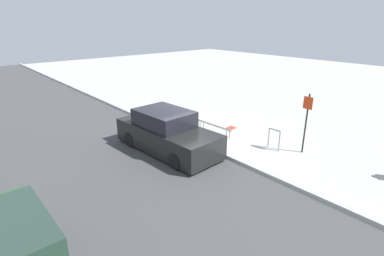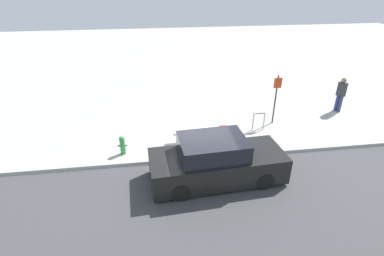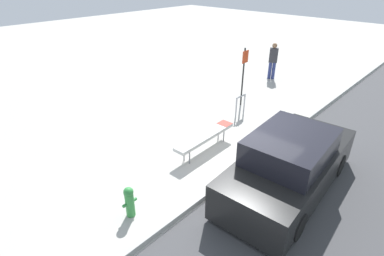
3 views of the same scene
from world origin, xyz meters
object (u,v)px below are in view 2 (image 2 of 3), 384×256
at_px(bench, 201,130).
at_px(bike_rack, 259,120).
at_px(fire_hydrant, 122,145).
at_px(pedestrian, 341,94).
at_px(parked_car_near, 216,162).
at_px(sign_post, 276,95).

xyz_separation_m(bench, bike_rack, (2.69, 0.62, 0.01)).
relative_size(bench, fire_hydrant, 3.04).
bearing_deg(pedestrian, fire_hydrant, -105.31).
xyz_separation_m(bike_rack, pedestrian, (4.67, 1.39, 0.44)).
bearing_deg(fire_hydrant, bench, 9.95).
distance_m(bench, parked_car_near, 2.65).
xyz_separation_m(fire_hydrant, pedestrian, (10.54, 2.57, 0.53)).
bearing_deg(parked_car_near, pedestrian, 28.81).
bearing_deg(sign_post, pedestrian, 12.17).
relative_size(bike_rack, parked_car_near, 0.18).
xyz_separation_m(bench, sign_post, (3.60, 1.20, 0.89)).
distance_m(sign_post, pedestrian, 3.87).
relative_size(bike_rack, sign_post, 0.36).
distance_m(bench, pedestrian, 7.64).
relative_size(fire_hydrant, pedestrian, 0.43).
bearing_deg(sign_post, bike_rack, -147.81).
bearing_deg(fire_hydrant, parked_car_near, -32.86).
height_order(bench, parked_car_near, parked_car_near).
distance_m(fire_hydrant, pedestrian, 10.86).
distance_m(bike_rack, fire_hydrant, 5.98).
bearing_deg(pedestrian, bike_rack, -102.47).
bearing_deg(fire_hydrant, pedestrian, 13.68).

